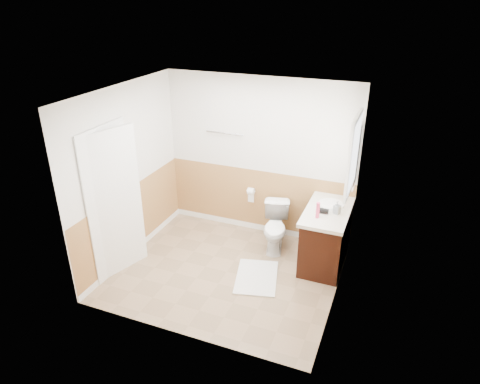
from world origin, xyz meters
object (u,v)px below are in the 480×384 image
at_px(lotion_bottle, 318,210).
at_px(bath_mat, 257,277).
at_px(vanity_cabinet, 326,237).
at_px(soap_dispenser, 337,208).
at_px(toilet, 276,228).

bearing_deg(lotion_bottle, bath_mat, -146.25).
distance_m(bath_mat, vanity_cabinet, 1.15).
bearing_deg(bath_mat, soap_dispenser, 36.56).
bearing_deg(lotion_bottle, soap_dispenser, 44.07).
xyz_separation_m(toilet, soap_dispenser, (0.90, -0.17, 0.59)).
distance_m(bath_mat, lotion_bottle, 1.25).
bearing_deg(bath_mat, toilet, 90.00).
bearing_deg(bath_mat, lotion_bottle, 33.75).
bearing_deg(lotion_bottle, toilet, 150.41).
xyz_separation_m(vanity_cabinet, soap_dispenser, (0.12, -0.08, 0.54)).
relative_size(toilet, soap_dispenser, 3.84).
bearing_deg(vanity_cabinet, bath_mat, -136.14).
relative_size(toilet, lotion_bottle, 3.13).
distance_m(toilet, vanity_cabinet, 0.79).
bearing_deg(vanity_cabinet, lotion_bottle, -108.74).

